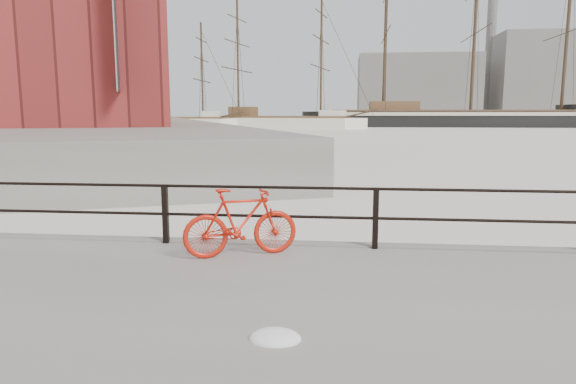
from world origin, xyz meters
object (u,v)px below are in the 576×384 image
(barque_black, at_px, (470,127))
(schooner_left, at_px, (172,128))
(bicycle, at_px, (241,222))
(schooner_mid, at_px, (279,128))

(barque_black, distance_m, schooner_left, 52.29)
(barque_black, bearing_deg, bicycle, -104.80)
(barque_black, xyz_separation_m, schooner_left, (-50.57, -13.30, 0.00))
(barque_black, distance_m, schooner_mid, 35.12)
(barque_black, height_order, schooner_mid, barque_black)
(barque_black, xyz_separation_m, schooner_mid, (-33.19, -11.48, 0.00))
(bicycle, height_order, schooner_mid, schooner_mid)
(bicycle, bearing_deg, schooner_left, 86.74)
(schooner_left, bearing_deg, schooner_mid, 5.36)
(bicycle, xyz_separation_m, barque_black, (24.43, 88.13, -0.88))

